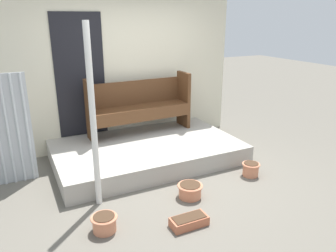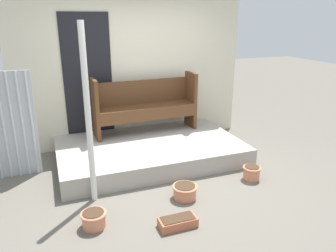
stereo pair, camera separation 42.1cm
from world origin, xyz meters
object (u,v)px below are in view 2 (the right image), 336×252
object	(u,v)px
bench	(145,103)
planter_box_rect	(178,222)
flower_pot_left	(94,219)
flower_pot_middle	(185,191)
support_post	(88,117)
flower_pot_right	(252,172)

from	to	relation	value
bench	planter_box_rect	distance (m)	2.55
bench	flower_pot_left	xyz separation A→B (m)	(-1.24, -2.08, -0.70)
flower_pot_middle	planter_box_rect	distance (m)	0.62
support_post	bench	xyz separation A→B (m)	(1.15, 1.50, -0.29)
bench	planter_box_rect	size ratio (longest dim) A/B	4.28
flower_pot_middle	planter_box_rect	world-z (taller)	flower_pot_middle
flower_pot_right	planter_box_rect	bearing A→B (deg)	-154.83
support_post	flower_pot_right	distance (m)	2.41
bench	flower_pot_middle	size ratio (longest dim) A/B	5.45
planter_box_rect	support_post	bearing A→B (deg)	130.49
support_post	planter_box_rect	xyz separation A→B (m)	(0.78, -0.91, -1.04)
support_post	flower_pot_middle	world-z (taller)	support_post
support_post	planter_box_rect	size ratio (longest dim) A/B	5.20
planter_box_rect	flower_pot_right	bearing A→B (deg)	25.17
support_post	flower_pot_left	size ratio (longest dim) A/B	7.47
bench	planter_box_rect	xyz separation A→B (m)	(-0.37, -2.41, -0.75)
flower_pot_right	flower_pot_left	bearing A→B (deg)	-171.53
flower_pot_left	flower_pot_right	bearing A→B (deg)	8.47
flower_pot_middle	flower_pot_right	world-z (taller)	flower_pot_right
bench	planter_box_rect	world-z (taller)	bench
flower_pot_left	flower_pot_middle	distance (m)	1.20
flower_pot_middle	flower_pot_right	bearing A→B (deg)	6.87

